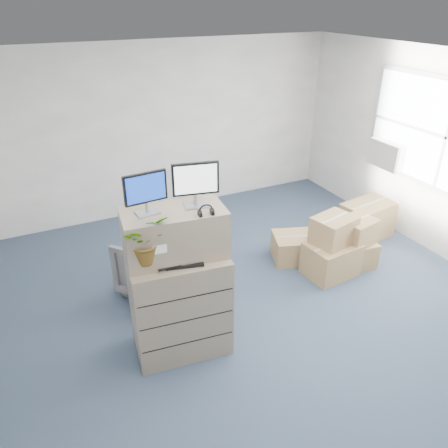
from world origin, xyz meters
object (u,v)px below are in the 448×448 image
Objects in this scene: filing_cabinet_lower at (180,304)px; office_chair at (159,260)px; keyboard at (177,263)px; monitor_right at (196,182)px; water_bottle at (184,240)px; monitor_left at (146,191)px; potted_plant at (145,244)px.

office_chair is (0.12, 1.10, -0.13)m from filing_cabinet_lower.
keyboard reaches higher than office_chair.
monitor_right reaches higher than water_bottle.
keyboard is 0.24m from water_bottle.
water_bottle is at bearing -15.29° from monitor_left.
monitor_left reaches higher than office_chair.
keyboard is (-0.27, -0.16, -0.72)m from monitor_right.
monitor_right reaches higher than monitor_left.
filing_cabinet_lower is at bearing 44.12° from office_chair.
monitor_right is at bearing 4.70° from water_bottle.
water_bottle is (0.10, 0.04, 0.72)m from filing_cabinet_lower.
potted_plant is 0.62× the size of office_chair.
potted_plant is (-0.32, -0.05, 0.83)m from filing_cabinet_lower.
monitor_right reaches higher than potted_plant.
monitor_left is 0.76× the size of potted_plant.
keyboard is (-0.03, -0.10, 0.58)m from filing_cabinet_lower.
filing_cabinet_lower reaches higher than office_chair.
filing_cabinet_lower is 1.30m from monitor_left.
monitor_left is at bearing 169.53° from water_bottle.
potted_plant is at bearing -163.99° from filing_cabinet_lower.
filing_cabinet_lower is at bearing -156.11° from water_bottle.
water_bottle is 0.44m from potted_plant.
potted_plant is at bearing -125.27° from monitor_left.
potted_plant is (-0.28, 0.05, 0.25)m from keyboard.
potted_plant is (-0.41, -0.09, 0.10)m from water_bottle.
monitor_left is (-0.22, 0.10, 1.28)m from filing_cabinet_lower.
keyboard is at bearing -10.02° from potted_plant.
filing_cabinet_lower is at bearing 85.30° from keyboard.
keyboard is 1.57× the size of water_bottle.
monitor_right is 0.82× the size of potted_plant.
water_bottle reaches higher than keyboard.
filing_cabinet_lower is 3.68× the size of water_bottle.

